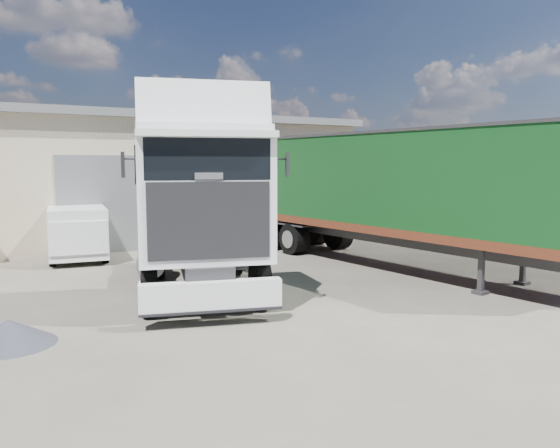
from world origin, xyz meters
TOP-DOWN VIEW (x-y plane):
  - ground at (0.00, 0.00)m, footprint 120.00×120.00m
  - brick_boundary_wall at (11.50, 6.00)m, footprint 0.35×26.00m
  - tractor_unit at (-1.80, 1.89)m, footprint 4.78×7.88m
  - box_trailer at (5.04, 2.98)m, footprint 4.06×13.07m
  - panel_van at (-3.43, 9.39)m, footprint 2.40×4.65m

SIDE VIEW (x-z plane):
  - ground at x=0.00m, z-range 0.00..0.00m
  - panel_van at x=-3.43m, z-range 0.03..1.85m
  - brick_boundary_wall at x=11.50m, z-range 0.00..2.50m
  - tractor_unit at x=-1.80m, z-range -0.40..4.64m
  - box_trailer at x=5.04m, z-range 0.47..4.74m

